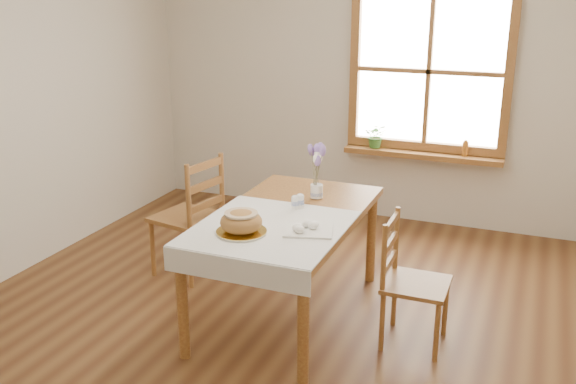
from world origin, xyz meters
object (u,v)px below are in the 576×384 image
dining_table (288,225)px  chair_left (186,215)px  bread_plate (241,232)px  flower_vase (317,192)px  chair_right (417,282)px

dining_table → chair_left: bearing=161.1°
bread_plate → flower_vase: 0.84m
chair_left → flower_vase: (1.06, 0.02, 0.31)m
flower_vase → chair_left: bearing=-178.8°
chair_left → chair_right: (1.88, -0.38, -0.06)m
flower_vase → chair_right: bearing=-26.1°
dining_table → bread_plate: size_ratio=5.33×
dining_table → bread_plate: (-0.12, -0.46, 0.10)m
chair_right → flower_vase: bearing=63.7°
dining_table → chair_right: bearing=-2.5°
dining_table → bread_plate: 0.49m
chair_right → flower_vase: 0.98m
chair_left → flower_vase: 1.11m
dining_table → chair_left: 1.06m
chair_left → flower_vase: size_ratio=10.03×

